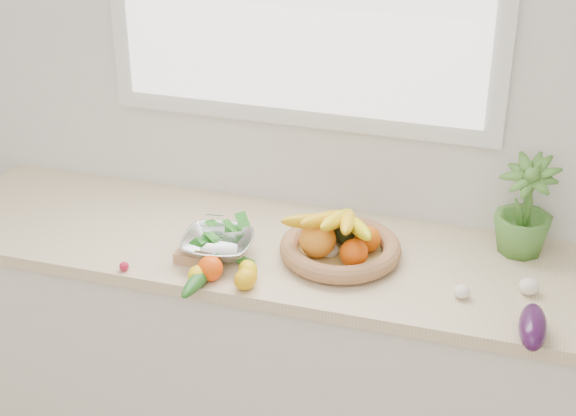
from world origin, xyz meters
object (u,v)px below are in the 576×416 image
(eggplant, at_px, (533,327))
(cucumber, at_px, (202,275))
(fruit_basket, at_px, (339,242))
(potted_herb, at_px, (525,207))
(apple, at_px, (322,245))
(colander_with_spinach, at_px, (218,241))

(eggplant, relative_size, cucumber, 0.78)
(eggplant, distance_m, fruit_basket, 0.65)
(eggplant, relative_size, potted_herb, 0.61)
(cucumber, height_order, fruit_basket, fruit_basket)
(apple, bearing_deg, colander_with_spinach, -161.22)
(cucumber, bearing_deg, eggplant, -0.39)
(apple, xyz_separation_m, eggplant, (0.65, -0.26, 0.00))
(fruit_basket, bearing_deg, potted_herb, 20.83)
(cucumber, xyz_separation_m, fruit_basket, (0.35, 0.26, 0.03))
(eggplant, bearing_deg, cucumber, 179.61)
(apple, bearing_deg, fruit_basket, 7.46)
(fruit_basket, relative_size, colander_with_spinach, 1.76)
(eggplant, height_order, cucumber, eggplant)
(colander_with_spinach, bearing_deg, fruit_basket, 17.16)
(eggplant, xyz_separation_m, potted_herb, (-0.06, 0.47, 0.12))
(cucumber, relative_size, colander_with_spinach, 1.05)
(eggplant, relative_size, colander_with_spinach, 0.81)
(eggplant, height_order, colander_with_spinach, colander_with_spinach)
(eggplant, distance_m, potted_herb, 0.48)
(apple, distance_m, fruit_basket, 0.06)
(apple, height_order, colander_with_spinach, colander_with_spinach)
(apple, distance_m, potted_herb, 0.63)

